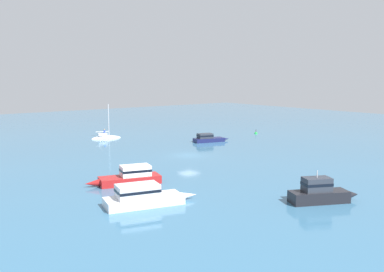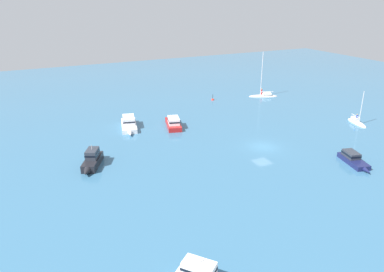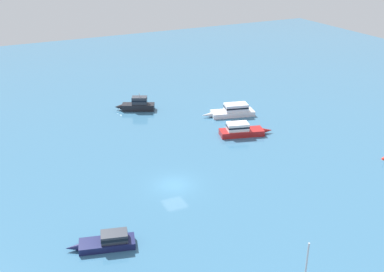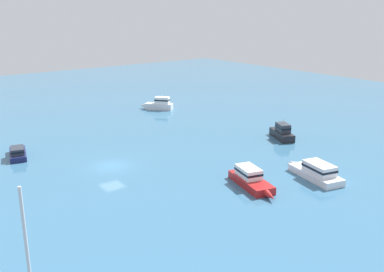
# 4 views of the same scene
# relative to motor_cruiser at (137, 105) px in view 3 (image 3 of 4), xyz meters

# --- Properties ---
(ground_plane) EXTENTS (162.63, 162.63, 0.00)m
(ground_plane) POSITION_rel_motor_cruiser_xyz_m (-4.44, -24.36, -0.86)
(ground_plane) COLOR teal
(motor_cruiser) EXTENTS (6.26, 4.00, 2.83)m
(motor_cruiser) POSITION_rel_motor_cruiser_xyz_m (0.00, 0.00, 0.00)
(motor_cruiser) COLOR black
(motor_cruiser) RESTS_ON ground
(launch_1) EXTENTS (7.64, 3.78, 1.84)m
(launch_1) POSITION_rel_motor_cruiser_xyz_m (9.67, -15.76, -0.12)
(launch_1) COLOR #B21E1E
(launch_1) RESTS_ON ground
(cabin_cruiser) EXTENTS (8.29, 3.98, 1.84)m
(cabin_cruiser) POSITION_rel_motor_cruiser_xyz_m (12.46, -8.73, -0.10)
(cabin_cruiser) COLOR white
(cabin_cruiser) RESTS_ON ground
(launch_2) EXTENTS (6.28, 3.12, 1.42)m
(launch_2) POSITION_rel_motor_cruiser_xyz_m (-14.34, -31.93, -0.28)
(launch_2) COLOR #191E4C
(launch_2) RESTS_ON ground
(mooring_buoy) EXTENTS (0.67, 0.67, 1.56)m
(mooring_buoy) POSITION_rel_motor_cruiser_xyz_m (21.72, -30.10, -0.84)
(mooring_buoy) COLOR red
(mooring_buoy) RESTS_ON ground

